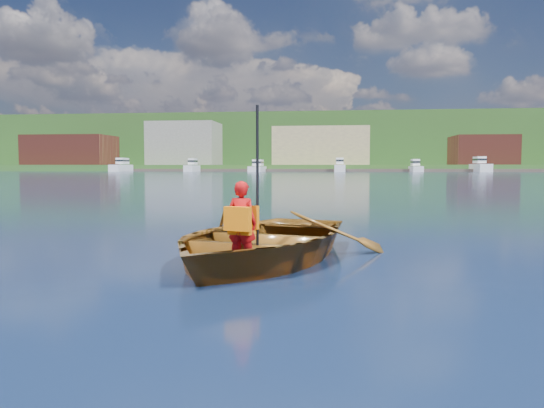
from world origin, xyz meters
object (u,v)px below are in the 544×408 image
object	(u,v)px
marina_yachts	(384,167)
dock	(338,170)
rowboat	(260,240)
child_paddler	(242,222)

from	to	relation	value
marina_yachts	dock	bearing A→B (deg)	159.63
dock	marina_yachts	world-z (taller)	marina_yachts
rowboat	dock	xyz separation A→B (m)	(1.84, 147.31, 0.11)
dock	rowboat	bearing A→B (deg)	-90.71
dock	marina_yachts	distance (m)	13.53
marina_yachts	rowboat	bearing A→B (deg)	-95.80
rowboat	dock	world-z (taller)	dock
child_paddler	marina_yachts	size ratio (longest dim) A/B	0.01
dock	child_paddler	bearing A→B (deg)	-90.75
child_paddler	dock	distance (m)	148.23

